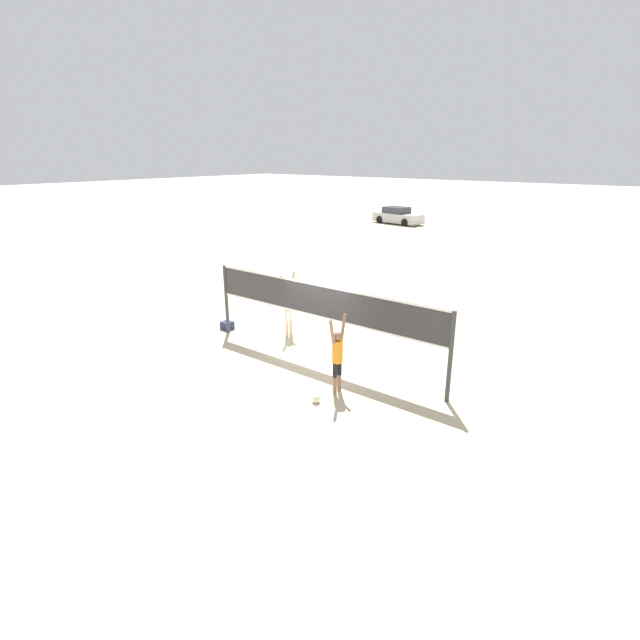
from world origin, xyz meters
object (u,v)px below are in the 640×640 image
Objects in this scene: player_spiker at (337,353)px; player_blocker at (288,303)px; volleyball_net at (320,307)px; volleyball at (316,399)px; parked_car_near at (398,216)px; gear_bag at (227,325)px.

player_blocker is (-3.89, 2.47, 0.05)m from player_spiker.
player_blocker is at bearing 153.19° from volleyball_net.
volleyball_net is at bearing 126.19° from volleyball.
player_blocker reaches higher than volleyball.
volleyball is at bearing -56.17° from parked_car_near.
player_spiker is at bearing 84.75° from volleyball.
volleyball is 0.05× the size of parked_car_near.
player_blocker is 29.48m from parked_car_near.
gear_bag is 0.09× the size of parked_car_near.
player_spiker is at bearing -55.45° from parked_car_near.
parked_car_near is at bearing 108.28° from gear_bag.
player_blocker reaches higher than player_spiker.
volleyball_net reaches higher than gear_bag.
volleyball_net is at bearing 63.19° from player_blocker.
player_spiker is 4.61m from player_blocker.
volleyball is 0.55× the size of gear_bag.
gear_bag is 29.61m from parked_car_near.
volleyball_net is at bearing -2.91° from gear_bag.
player_blocker is 2.52m from gear_bag.
volleyball is at bearing 49.56° from player_blocker.
parked_car_near is at bearing 115.77° from volleyball_net.
parked_car_near is (-11.40, 27.18, -0.50)m from player_blocker.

